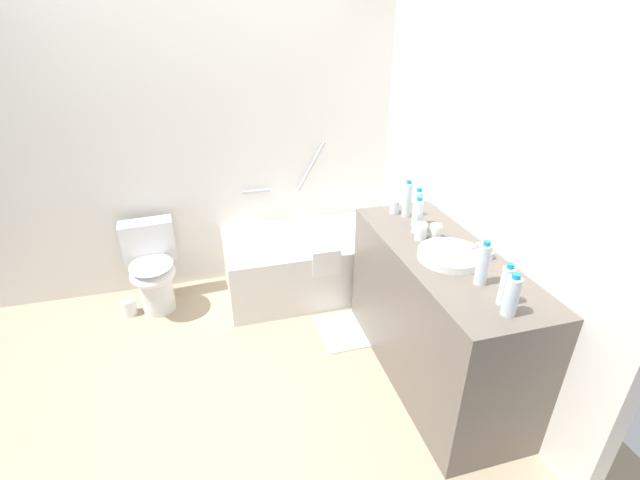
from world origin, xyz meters
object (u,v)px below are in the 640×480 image
object	(u,v)px
water_bottle_2	(417,208)
water_bottle_5	(512,296)
sink_basin	(450,255)
drinking_glass_2	(435,232)
water_bottle_1	(483,264)
sink_faucet	(484,249)
toilet	(152,268)
water_bottle_4	(506,286)
water_bottle_3	(407,200)
drinking_glass_1	(395,207)
water_bottle_0	(418,216)
bath_mat	(355,329)
drinking_glass_0	(421,232)
bathtub	(314,260)
toilet_paper_roll	(129,307)

from	to	relation	value
water_bottle_2	water_bottle_5	size ratio (longest dim) A/B	1.19
sink_basin	drinking_glass_2	distance (m)	0.26
water_bottle_1	sink_faucet	bearing A→B (deg)	53.46
toilet	water_bottle_4	bearing A→B (deg)	39.88
sink_basin	water_bottle_3	distance (m)	0.60
toilet	water_bottle_3	bearing A→B (deg)	62.80
water_bottle_5	toilet	bearing A→B (deg)	133.20
toilet	drinking_glass_1	distance (m)	1.90
water_bottle_1	water_bottle_4	size ratio (longest dim) A/B	1.11
water_bottle_0	water_bottle_1	bearing A→B (deg)	-85.93
bath_mat	toilet	bearing A→B (deg)	153.60
water_bottle_2	bath_mat	bearing A→B (deg)	154.80
water_bottle_1	water_bottle_3	xyz separation A→B (m)	(0.00, 0.86, 0.01)
water_bottle_0	water_bottle_5	distance (m)	0.87
drinking_glass_1	drinking_glass_2	bearing A→B (deg)	-79.01
sink_faucet	drinking_glass_1	world-z (taller)	drinking_glass_1
water_bottle_1	water_bottle_4	distance (m)	0.18
water_bottle_3	water_bottle_4	xyz separation A→B (m)	(-0.00, -1.04, -0.02)
water_bottle_1	drinking_glass_0	size ratio (longest dim) A/B	2.28
water_bottle_1	water_bottle_5	world-z (taller)	water_bottle_1
bathtub	water_bottle_1	xyz separation A→B (m)	(0.48, -1.50, 0.73)
sink_basin	water_bottle_2	size ratio (longest dim) A/B	1.43
bathtub	water_bottle_1	bearing A→B (deg)	-72.38
water_bottle_0	drinking_glass_1	distance (m)	0.32
sink_faucet	bath_mat	xyz separation A→B (m)	(-0.52, 0.60, -0.91)
water_bottle_2	water_bottle_4	world-z (taller)	water_bottle_2
water_bottle_4	water_bottle_5	distance (m)	0.08
water_bottle_2	toilet_paper_roll	xyz separation A→B (m)	(-1.96, 0.80, -0.94)
water_bottle_1	water_bottle_3	bearing A→B (deg)	89.84
sink_faucet	drinking_glass_0	bearing A→B (deg)	134.85
toilet	water_bottle_0	distance (m)	2.05
water_bottle_5	sink_faucet	bearing A→B (deg)	67.10
sink_basin	water_bottle_4	distance (m)	0.45
toilet	water_bottle_1	xyz separation A→B (m)	(1.74, -1.57, 0.65)
bathtub	drinking_glass_2	size ratio (longest dim) A/B	16.43
toilet	water_bottle_5	xyz separation A→B (m)	(1.72, -1.83, 0.63)
drinking_glass_0	drinking_glass_2	bearing A→B (deg)	-4.32
water_bottle_4	drinking_glass_0	bearing A→B (deg)	95.22
bathtub	water_bottle_1	size ratio (longest dim) A/B	6.03
water_bottle_1	drinking_glass_2	bearing A→B (deg)	86.77
bathtub	water_bottle_3	world-z (taller)	bathtub
bath_mat	water_bottle_4	bearing A→B (deg)	-72.83
drinking_glass_1	drinking_glass_2	world-z (taller)	drinking_glass_1
sink_basin	drinking_glass_0	bearing A→B (deg)	101.05
water_bottle_5	drinking_glass_2	bearing A→B (deg)	85.99
water_bottle_0	water_bottle_4	xyz separation A→B (m)	(0.05, -0.80, -0.01)
water_bottle_0	water_bottle_1	world-z (taller)	water_bottle_1
water_bottle_0	water_bottle_5	bearing A→B (deg)	-88.78
toilet	sink_basin	size ratio (longest dim) A/B	1.95
bath_mat	sink_faucet	bearing A→B (deg)	-49.43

